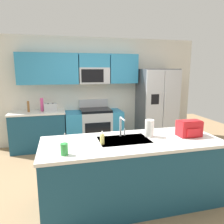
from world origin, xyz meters
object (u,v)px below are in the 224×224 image
at_px(bottle_pink, 42,105).
at_px(pepper_mill, 28,107).
at_px(range_oven, 94,127).
at_px(backpack, 189,128).
at_px(paper_towel_roll, 149,128).
at_px(sink_faucet, 122,125).
at_px(refrigerator, 157,106).
at_px(soap_dispenser, 102,139).
at_px(drink_cup_green, 64,149).
at_px(toaster, 51,107).

bearing_deg(bottle_pink, pepper_mill, -175.55).
bearing_deg(range_oven, backpack, -68.31).
bearing_deg(paper_towel_roll, sink_faucet, 166.43).
bearing_deg(refrigerator, paper_towel_roll, -118.06).
relative_size(bottle_pink, soap_dispenser, 1.76).
distance_m(pepper_mill, bottle_pink, 0.29).
height_order(drink_cup_green, soap_dispenser, drink_cup_green).
bearing_deg(refrigerator, soap_dispenser, -128.51).
relative_size(range_oven, soap_dispenser, 8.00).
relative_size(toaster, soap_dispenser, 1.65).
bearing_deg(sink_faucet, backpack, -12.70).
bearing_deg(pepper_mill, paper_towel_roll, -50.74).
height_order(range_oven, pepper_mill, pepper_mill).
relative_size(toaster, drink_cup_green, 1.11).
height_order(range_oven, backpack, backpack).
height_order(toaster, bottle_pink, bottle_pink).
relative_size(toaster, paper_towel_roll, 1.17).
height_order(toaster, sink_faucet, sink_faucet).
bearing_deg(soap_dispenser, toaster, 106.28).
height_order(refrigerator, toaster, refrigerator).
distance_m(sink_faucet, soap_dispenser, 0.42).
relative_size(bottle_pink, sink_faucet, 1.06).
bearing_deg(refrigerator, drink_cup_green, -132.13).
height_order(pepper_mill, bottle_pink, bottle_pink).
xyz_separation_m(pepper_mill, sink_faucet, (1.51, -2.22, 0.05)).
xyz_separation_m(pepper_mill, backpack, (2.45, -2.43, -0.00)).
relative_size(pepper_mill, paper_towel_roll, 1.02).
bearing_deg(drink_cup_green, range_oven, 74.08).
height_order(pepper_mill, paper_towel_roll, pepper_mill).
bearing_deg(soap_dispenser, paper_towel_roll, 11.82).
bearing_deg(paper_towel_roll, pepper_mill, 129.26).
height_order(refrigerator, sink_faucet, refrigerator).
bearing_deg(sink_faucet, refrigerator, 53.74).
bearing_deg(drink_cup_green, refrigerator, 47.87).
height_order(soap_dispenser, backpack, backpack).
distance_m(sink_faucet, backpack, 0.96).
distance_m(refrigerator, paper_towel_roll, 2.54).
bearing_deg(pepper_mill, soap_dispenser, -64.31).
distance_m(sink_faucet, drink_cup_green, 0.94).
distance_m(toaster, soap_dispenser, 2.51).
height_order(range_oven, bottle_pink, bottle_pink).
bearing_deg(backpack, pepper_mill, 135.17).
distance_m(range_oven, bottle_pink, 1.34).
bearing_deg(drink_cup_green, soap_dispenser, 26.59).
relative_size(pepper_mill, sink_faucet, 0.86).
bearing_deg(bottle_pink, backpack, -48.67).
bearing_deg(drink_cup_green, paper_towel_roll, 18.09).
bearing_deg(bottle_pink, soap_dispenser, -70.17).
relative_size(sink_faucet, paper_towel_roll, 1.17).
distance_m(refrigerator, backpack, 2.45).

